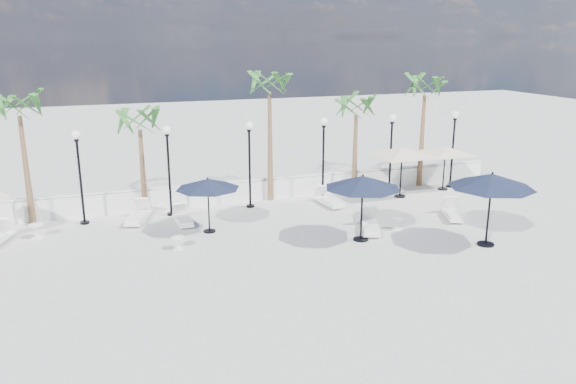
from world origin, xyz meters
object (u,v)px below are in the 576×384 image
object	(u,v)px
lounger_5	(453,213)
parasol_navy_mid	(363,182)
lounger_6	(370,225)
lounger_3	(183,219)
parasol_cream_sq_a	(402,148)
parasol_navy_right	(492,181)
parasol_navy_left	(208,184)
lounger_4	(329,200)
lounger_2	(138,216)
parasol_cream_sq_b	(446,147)

from	to	relation	value
lounger_5	parasol_navy_mid	distance (m)	5.32
lounger_6	lounger_3	bearing A→B (deg)	176.08
parasol_cream_sq_a	parasol_navy_mid	bearing A→B (deg)	-133.23
parasol_navy_right	parasol_navy_left	bearing A→B (deg)	152.58
lounger_4	parasol_cream_sq_a	xyz separation A→B (m)	(3.74, 0.15, 2.12)
lounger_2	lounger_4	size ratio (longest dim) A/B	1.08
lounger_5	parasol_navy_left	world-z (taller)	parasol_navy_left
parasol_navy_left	parasol_navy_right	world-z (taller)	parasol_navy_right
lounger_4	parasol_cream_sq_b	distance (m)	6.75
parasol_navy_mid	parasol_cream_sq_b	world-z (taller)	parasol_navy_mid
lounger_3	parasol_navy_left	bearing A→B (deg)	-60.80
lounger_6	parasol_navy_left	distance (m)	6.50
lounger_2	parasol_navy_left	size ratio (longest dim) A/B	0.84
parasol_cream_sq_b	lounger_4	bearing A→B (deg)	-174.55
lounger_6	parasol_navy_right	xyz separation A→B (m)	(3.29, -2.76, 2.16)
parasol_cream_sq_b	lounger_2	bearing A→B (deg)	-179.56
lounger_6	parasol_cream_sq_a	xyz separation A→B (m)	(3.62, 3.92, 2.11)
parasol_navy_right	parasol_cream_sq_b	bearing A→B (deg)	66.96
lounger_4	parasol_cream_sq_b	bearing A→B (deg)	0.03
parasol_cream_sq_a	parasol_navy_right	bearing A→B (deg)	-92.88
lounger_5	parasol_navy_mid	world-z (taller)	parasol_navy_mid
parasol_navy_left	parasol_navy_mid	world-z (taller)	parasol_navy_mid
lounger_4	lounger_6	distance (m)	3.78
lounger_6	parasol_navy_right	distance (m)	4.81
lounger_2	lounger_3	xyz separation A→B (m)	(1.68, -0.91, -0.03)
lounger_3	parasol_navy_left	distance (m)	2.32
lounger_6	parasol_cream_sq_b	distance (m)	7.93
lounger_4	lounger_6	size ratio (longest dim) A/B	0.93
parasol_navy_mid	lounger_4	bearing A→B (deg)	81.52
lounger_4	lounger_6	world-z (taller)	lounger_6
parasol_navy_left	parasol_navy_right	size ratio (longest dim) A/B	0.81
lounger_3	lounger_4	size ratio (longest dim) A/B	0.90
lounger_3	parasol_navy_mid	distance (m)	7.54
lounger_3	lounger_5	xyz separation A→B (m)	(10.79, -3.05, 0.02)
parasol_cream_sq_a	parasol_cream_sq_b	xyz separation A→B (m)	(2.70, 0.47, -0.22)
lounger_2	lounger_4	bearing A→B (deg)	16.17
parasol_cream_sq_b	parasol_cream_sq_a	bearing A→B (deg)	-170.19
lounger_4	parasol_navy_mid	distance (m)	5.01
parasol_navy_mid	parasol_navy_right	bearing A→B (deg)	-25.94
parasol_cream_sq_a	parasol_cream_sq_b	world-z (taller)	parasol_cream_sq_a
parasol_navy_mid	parasol_cream_sq_b	distance (m)	8.80
lounger_2	lounger_3	size ratio (longest dim) A/B	1.19
lounger_2	lounger_4	xyz separation A→B (m)	(8.34, -0.50, -0.01)
parasol_navy_left	parasol_cream_sq_a	xyz separation A→B (m)	(9.57, 1.89, 0.43)
lounger_2	lounger_5	world-z (taller)	lounger_2
parasol_navy_mid	lounger_3	bearing A→B (deg)	145.26
parasol_navy_right	parasol_cream_sq_a	world-z (taller)	parasol_navy_right
parasol_navy_mid	parasol_cream_sq_a	size ratio (longest dim) A/B	0.55
lounger_5	parasol_navy_right	distance (m)	3.84
parasol_navy_right	lounger_5	bearing A→B (deg)	76.61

